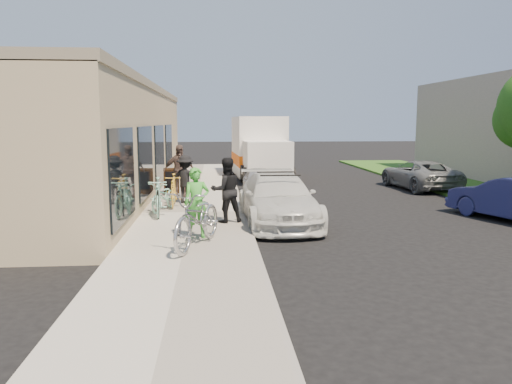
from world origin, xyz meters
name	(u,v)px	position (x,y,z in m)	size (l,w,h in m)	color
ground	(269,239)	(0.00, 0.00, 0.00)	(120.00, 120.00, 0.00)	black
sidewalk	(193,214)	(-2.00, 3.00, 0.07)	(3.00, 34.00, 0.15)	#AFA99D
curb	(244,214)	(-0.45, 3.00, 0.07)	(0.12, 34.00, 0.13)	gray
storefront	(113,140)	(-5.24, 7.99, 2.12)	(3.60, 20.00, 4.22)	tan
bike_rack	(158,201)	(-2.93, 2.19, 0.63)	(0.11, 0.57, 0.80)	black
sandwich_board	(171,181)	(-2.95, 6.96, 0.63)	(0.63, 0.64, 0.94)	black
sedan_white	(278,199)	(0.43, 1.83, 0.69)	(2.10, 4.84, 1.42)	silver
sedan_silver	(259,181)	(0.41, 7.37, 0.54)	(1.28, 3.18, 1.08)	#A7A8AD
moving_truck	(260,151)	(0.96, 13.33, 1.37)	(2.67, 6.40, 3.09)	white
far_car_gray	(419,175)	(7.36, 8.58, 0.61)	(2.01, 4.36, 1.21)	slate
tandem_bike	(198,218)	(-1.69, -1.25, 0.78)	(0.83, 2.39, 1.25)	#B1B1B4
woman_rider	(197,203)	(-1.75, -0.39, 0.97)	(0.60, 0.39, 1.65)	green
man_standing	(226,190)	(-1.02, 1.39, 1.02)	(0.85, 0.66, 1.74)	black
cruiser_bike_a	(158,197)	(-2.96, 2.55, 0.69)	(0.51, 1.80, 1.08)	#92DAC4
cruiser_bike_b	(164,196)	(-2.87, 3.29, 0.59)	(0.59, 1.68, 0.88)	#92DAC4
cruiser_bike_c	(174,190)	(-2.65, 4.11, 0.66)	(0.48, 1.71, 1.03)	gold
bystander_a	(185,179)	(-2.30, 4.71, 0.95)	(1.03, 0.59, 1.60)	black
bystander_b	(179,171)	(-2.58, 5.94, 1.10)	(1.11, 0.46, 1.89)	brown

